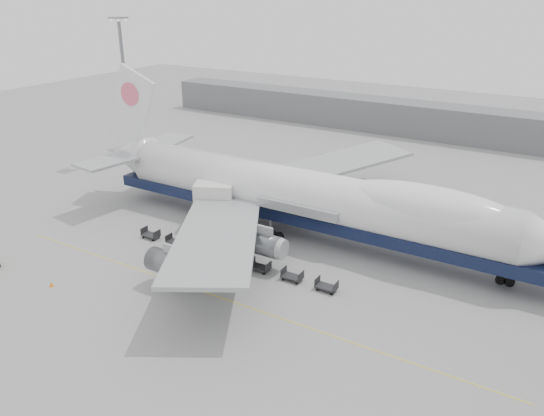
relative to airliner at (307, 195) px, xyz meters
The scene contains 14 objects.
ground 13.27m from the airliner, 93.08° to the right, with size 260.00×260.00×0.00m, color gray.
apron_line 18.87m from the airliner, 92.05° to the right, with size 60.00×0.15×0.01m, color gold.
hangar 59.01m from the airliner, 100.40° to the left, with size 110.00×8.00×7.00m, color slate.
floodlight_mast 45.14m from the airliner, 164.28° to the left, with size 2.40×2.40×25.43m.
airliner is the anchor object (origin of this frame).
catering_truck 12.64m from the airliner, 161.98° to the right, with size 6.09×5.23×6.21m.
traffic_cone 31.65m from the airliner, 124.91° to the right, with size 0.41×0.41×0.61m.
dolly_0 20.81m from the airliner, 146.88° to the right, with size 2.30×1.35×1.30m.
dolly_1 17.59m from the airliner, 139.10° to the right, with size 2.30×1.35×1.30m.
dolly_2 14.85m from the airliner, 127.79° to the right, with size 2.30×1.35×1.30m.
dolly_3 12.91m from the airliner, 111.64° to the right, with size 2.30×1.35×1.30m.
dolly_4 12.15m from the airliner, 91.03° to the right, with size 2.30×1.35×1.30m.
dolly_5 12.78m from the airliner, 70.16° to the right, with size 2.30×1.35×1.30m.
dolly_6 14.63m from the airliner, 53.51° to the right, with size 2.30×1.35×1.30m.
Camera 1 is at (28.93, -44.06, 30.03)m, focal length 35.00 mm.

